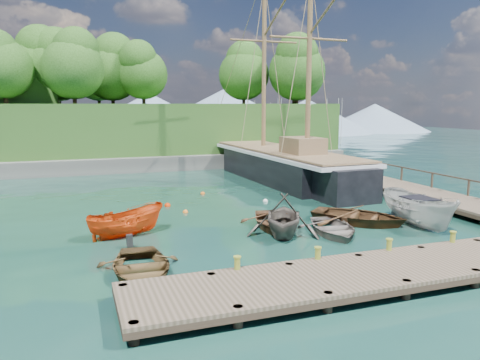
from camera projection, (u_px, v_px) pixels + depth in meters
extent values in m
plane|color=#113426|center=(282.00, 235.00, 21.58)|extent=(160.00, 160.00, 0.00)
cube|color=brown|center=(414.00, 264.00, 16.13)|extent=(20.00, 3.20, 0.12)
cube|color=#2F2319|center=(414.00, 268.00, 16.15)|extent=(20.00, 3.20, 0.20)
cylinder|color=#2F2319|center=(134.00, 343.00, 11.77)|extent=(0.28, 0.28, 1.10)
cylinder|color=#2F2319|center=(123.00, 302.00, 14.18)|extent=(0.28, 0.28, 1.10)
cube|color=brown|center=(393.00, 185.00, 31.83)|extent=(3.20, 24.00, 0.12)
cube|color=#2F2319|center=(393.00, 187.00, 31.86)|extent=(3.20, 24.00, 0.20)
cylinder|color=#2F2319|center=(298.00, 170.00, 42.35)|extent=(0.28, 0.28, 1.10)
cylinder|color=#2F2319|center=(323.00, 169.00, 43.21)|extent=(0.28, 0.28, 1.10)
cylinder|color=olive|center=(237.00, 286.00, 15.51)|extent=(0.26, 0.26, 0.45)
cylinder|color=olive|center=(317.00, 275.00, 16.51)|extent=(0.26, 0.26, 0.45)
cylinder|color=olive|center=(388.00, 266.00, 17.51)|extent=(0.26, 0.26, 0.45)
cylinder|color=olive|center=(451.00, 257.00, 18.51)|extent=(0.26, 0.26, 0.45)
imported|color=#4E391E|center=(141.00, 277.00, 16.40)|extent=(3.33, 4.47, 0.89)
imported|color=#5B5249|center=(283.00, 235.00, 21.57)|extent=(4.74, 4.99, 2.06)
imported|color=brown|center=(276.00, 228.00, 22.75)|extent=(3.71, 4.71, 0.88)
imported|color=#675D56|center=(333.00, 234.00, 21.74)|extent=(3.43, 4.29, 0.79)
imported|color=#4D311A|center=(358.00, 223.00, 23.69)|extent=(5.64, 5.77, 0.98)
imported|color=#DF470F|center=(127.00, 236.00, 21.46)|extent=(4.05, 2.66, 1.46)
imported|color=beige|center=(418.00, 226.00, 23.13)|extent=(2.03, 5.04, 1.93)
cube|color=black|center=(283.00, 172.00, 36.78)|extent=(5.21, 14.46, 2.97)
cube|color=black|center=(239.00, 159.00, 45.18)|extent=(2.73, 4.59, 2.67)
cube|color=black|center=(342.00, 189.00, 29.31)|extent=(3.39, 3.80, 2.82)
cube|color=silver|center=(283.00, 153.00, 36.54)|extent=(5.44, 18.95, 0.25)
cube|color=brown|center=(283.00, 150.00, 36.50)|extent=(5.00, 18.52, 0.12)
cube|color=brown|center=(303.00, 146.00, 33.61)|extent=(2.44, 3.09, 1.20)
cylinder|color=brown|center=(226.00, 127.00, 47.93)|extent=(0.52, 6.90, 1.69)
cylinder|color=brown|center=(264.00, 51.00, 38.59)|extent=(0.36, 0.36, 15.77)
cylinder|color=brown|center=(309.00, 49.00, 31.97)|extent=(0.36, 0.36, 14.51)
cylinder|color=#8C7A59|center=(237.00, 54.00, 44.04)|extent=(0.49, 10.90, 9.16)
sphere|color=white|center=(136.00, 226.00, 23.10)|extent=(0.34, 0.34, 0.34)
sphere|color=orange|center=(185.00, 213.00, 26.03)|extent=(0.30, 0.30, 0.30)
sphere|color=#E75900|center=(267.00, 215.00, 25.50)|extent=(0.37, 0.37, 0.37)
sphere|color=white|center=(265.00, 202.00, 28.95)|extent=(0.31, 0.31, 0.31)
sphere|color=red|center=(168.00, 206.00, 27.69)|extent=(0.36, 0.36, 0.36)
sphere|color=orange|center=(203.00, 194.00, 31.39)|extent=(0.30, 0.30, 0.30)
cube|color=#474744|center=(85.00, 166.00, 41.12)|extent=(50.00, 4.00, 1.40)
cube|color=#264A17|center=(82.00, 134.00, 46.31)|extent=(50.00, 14.00, 6.00)
cylinder|color=#382616|center=(6.00, 96.00, 40.69)|extent=(0.36, 0.36, 1.40)
sphere|color=#1E4313|center=(3.00, 69.00, 40.33)|extent=(5.02, 5.02, 5.02)
cylinder|color=#382616|center=(297.00, 97.00, 49.90)|extent=(0.36, 0.36, 1.40)
sphere|color=#1E4313|center=(297.00, 72.00, 49.48)|extent=(6.00, 6.00, 6.00)
cylinder|color=#382616|center=(144.00, 97.00, 48.97)|extent=(0.36, 0.36, 1.40)
sphere|color=#1E4313|center=(143.00, 75.00, 48.60)|extent=(5.13, 5.13, 5.13)
cylinder|color=#382616|center=(56.00, 96.00, 45.18)|extent=(0.36, 0.36, 1.40)
sphere|color=#1E4313|center=(54.00, 69.00, 44.77)|extent=(5.82, 5.82, 5.82)
cylinder|color=#382616|center=(113.00, 97.00, 49.97)|extent=(0.36, 0.36, 1.40)
sphere|color=#1E4313|center=(112.00, 72.00, 49.54)|extent=(6.05, 6.05, 6.05)
cylinder|color=#382616|center=(294.00, 97.00, 50.89)|extent=(0.36, 0.36, 1.40)
sphere|color=#1E4313|center=(294.00, 77.00, 50.54)|extent=(4.77, 4.77, 4.77)
cylinder|color=#382616|center=(74.00, 96.00, 42.34)|extent=(0.36, 0.36, 1.40)
sphere|color=#1E4313|center=(73.00, 69.00, 41.95)|extent=(5.47, 5.47, 5.47)
cylinder|color=#382616|center=(244.00, 97.00, 51.83)|extent=(0.36, 0.36, 1.40)
sphere|color=#1E4313|center=(244.00, 75.00, 51.43)|extent=(5.55, 5.55, 5.55)
cylinder|color=#382616|center=(59.00, 97.00, 52.25)|extent=(0.36, 0.36, 1.40)
sphere|color=#1E4313|center=(58.00, 73.00, 51.82)|extent=(6.25, 6.25, 6.25)
cylinder|color=#382616|center=(99.00, 98.00, 54.24)|extent=(0.36, 0.36, 1.40)
sphere|color=#1E4313|center=(98.00, 75.00, 53.83)|extent=(5.89, 5.89, 5.89)
cylinder|color=#382616|center=(37.00, 96.00, 45.36)|extent=(0.36, 0.36, 1.40)
sphere|color=#1E4313|center=(35.00, 69.00, 44.94)|extent=(6.08, 6.08, 6.08)
cone|color=#728CA5|center=(226.00, 111.00, 92.55)|extent=(36.00, 36.00, 9.00)
cone|color=#728CA5|center=(307.00, 116.00, 98.71)|extent=(28.00, 28.00, 7.00)
cone|color=#728CA5|center=(150.00, 115.00, 87.64)|extent=(32.00, 32.00, 8.00)
cone|color=#728CA5|center=(375.00, 117.00, 104.45)|extent=(24.00, 24.00, 6.00)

